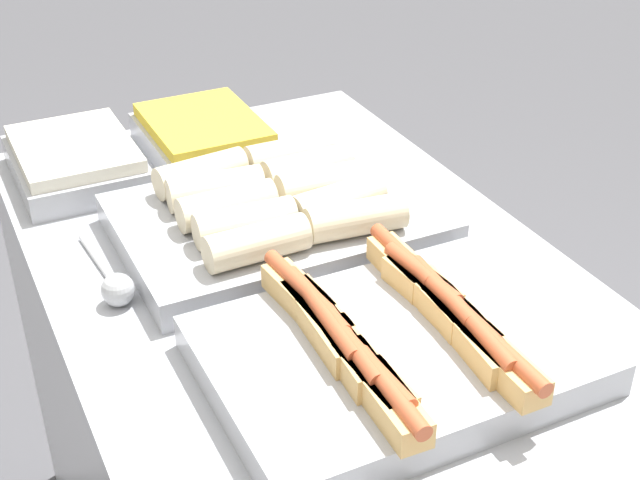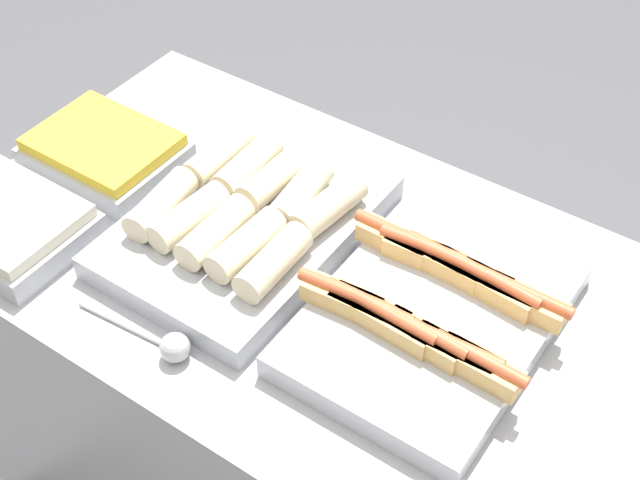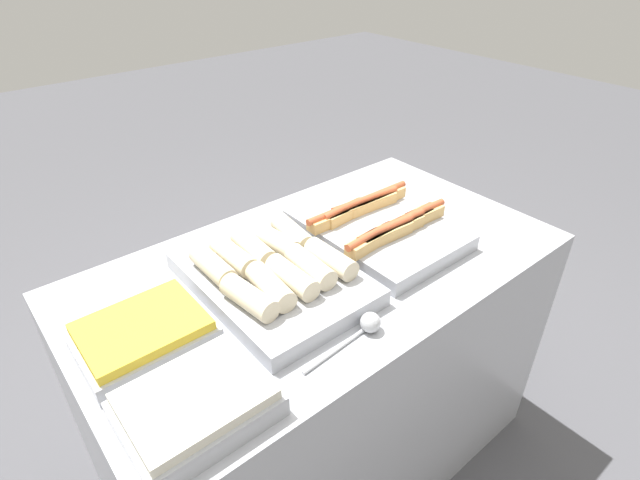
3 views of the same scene
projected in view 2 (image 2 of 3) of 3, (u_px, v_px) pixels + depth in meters
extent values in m
cube|color=#A8AAB2|center=(323.00, 415.00, 1.90)|extent=(1.41, 0.79, 0.88)
cube|color=#A8AAB2|center=(433.00, 318.00, 1.49)|extent=(0.36, 0.50, 0.05)
cube|color=tan|center=(526.00, 302.00, 1.45)|extent=(0.14, 0.04, 0.04)
cylinder|color=#C15633|center=(528.00, 294.00, 1.44)|extent=(0.16, 0.02, 0.02)
cube|color=tan|center=(394.00, 326.00, 1.42)|extent=(0.14, 0.05, 0.04)
cylinder|color=#C15633|center=(395.00, 318.00, 1.40)|extent=(0.16, 0.03, 0.02)
cube|color=tan|center=(497.00, 290.00, 1.47)|extent=(0.14, 0.06, 0.04)
cylinder|color=#C15633|center=(499.00, 282.00, 1.46)|extent=(0.16, 0.04, 0.02)
cube|color=tan|center=(422.00, 254.00, 1.53)|extent=(0.14, 0.06, 0.04)
cylinder|color=#C15633|center=(423.00, 245.00, 1.52)|extent=(0.16, 0.04, 0.02)
cube|color=tan|center=(447.00, 264.00, 1.52)|extent=(0.14, 0.05, 0.04)
cylinder|color=#C15633|center=(448.00, 255.00, 1.50)|extent=(0.16, 0.03, 0.02)
cube|color=tan|center=(472.00, 276.00, 1.50)|extent=(0.14, 0.04, 0.04)
cylinder|color=#C15633|center=(473.00, 268.00, 1.48)|extent=(0.16, 0.02, 0.02)
cube|color=tan|center=(342.00, 299.00, 1.46)|extent=(0.14, 0.06, 0.04)
cylinder|color=#C15633|center=(342.00, 290.00, 1.45)|extent=(0.16, 0.04, 0.02)
cube|color=tan|center=(455.00, 353.00, 1.38)|extent=(0.14, 0.05, 0.04)
cylinder|color=#C15633|center=(456.00, 345.00, 1.37)|extent=(0.16, 0.03, 0.02)
cube|color=tan|center=(369.00, 311.00, 1.44)|extent=(0.14, 0.05, 0.04)
cylinder|color=#C15633|center=(370.00, 302.00, 1.43)|extent=(0.16, 0.03, 0.02)
cube|color=tan|center=(480.00, 367.00, 1.36)|extent=(0.14, 0.05, 0.04)
cylinder|color=#C15633|center=(481.00, 359.00, 1.35)|extent=(0.16, 0.03, 0.02)
cube|color=tan|center=(424.00, 339.00, 1.40)|extent=(0.14, 0.05, 0.04)
cylinder|color=#C15633|center=(425.00, 331.00, 1.39)|extent=(0.16, 0.03, 0.02)
cube|color=tan|center=(395.00, 240.00, 1.56)|extent=(0.14, 0.05, 0.04)
cylinder|color=#C15633|center=(395.00, 232.00, 1.54)|extent=(0.16, 0.02, 0.02)
cube|color=#A8AAB2|center=(247.00, 226.00, 1.65)|extent=(0.37, 0.52, 0.05)
cylinder|color=beige|center=(247.00, 166.00, 1.68)|extent=(0.06, 0.16, 0.06)
cylinder|color=beige|center=(215.00, 232.00, 1.56)|extent=(0.06, 0.16, 0.06)
cylinder|color=beige|center=(274.00, 178.00, 1.66)|extent=(0.06, 0.16, 0.06)
cylinder|color=beige|center=(300.00, 194.00, 1.63)|extent=(0.08, 0.16, 0.06)
cylinder|color=beige|center=(329.00, 207.00, 1.60)|extent=(0.07, 0.16, 0.06)
cylinder|color=beige|center=(246.00, 245.00, 1.53)|extent=(0.06, 0.16, 0.06)
cylinder|color=beige|center=(161.00, 204.00, 1.61)|extent=(0.08, 0.16, 0.06)
cylinder|color=beige|center=(273.00, 262.00, 1.50)|extent=(0.06, 0.16, 0.06)
cylinder|color=beige|center=(219.00, 155.00, 1.71)|extent=(0.06, 0.16, 0.06)
cylinder|color=beige|center=(189.00, 217.00, 1.58)|extent=(0.07, 0.16, 0.06)
cube|color=#A8AAB2|center=(8.00, 228.00, 1.64)|extent=(0.29, 0.22, 0.05)
cube|color=silver|center=(3.00, 213.00, 1.62)|extent=(0.27, 0.20, 0.02)
cube|color=#A8AAB2|center=(106.00, 156.00, 1.79)|extent=(0.29, 0.22, 0.05)
cube|color=gold|center=(103.00, 142.00, 1.76)|extent=(0.27, 0.20, 0.02)
cylinder|color=#B2B5BA|center=(129.00, 327.00, 1.50)|extent=(0.21, 0.03, 0.01)
sphere|color=#B2B5BA|center=(175.00, 348.00, 1.44)|extent=(0.05, 0.05, 0.05)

